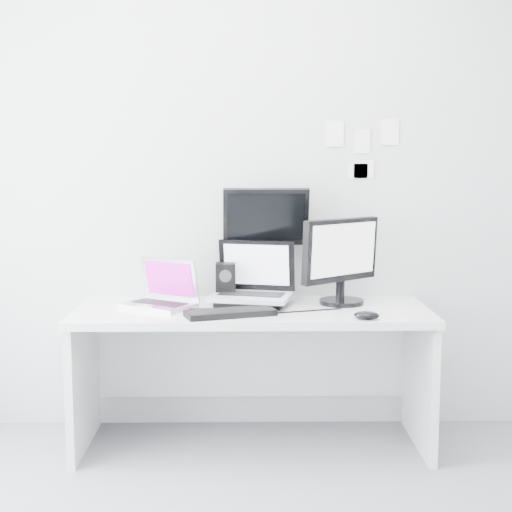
{
  "coord_description": "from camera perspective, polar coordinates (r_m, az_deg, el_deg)",
  "views": [
    {
      "loc": [
        -0.03,
        -2.48,
        1.48
      ],
      "look_at": [
        0.02,
        1.23,
        1.0
      ],
      "focal_mm": 52.32,
      "sensor_mm": 36.0,
      "label": 1
    }
  ],
  "objects": [
    {
      "name": "rear_monitor",
      "position": [
        4.01,
        0.73,
        1.06
      ],
      "size": [
        0.46,
        0.19,
        0.62
      ],
      "primitive_type": "cube",
      "rotation": [
        0.0,
        0.0,
        0.05
      ],
      "color": "black",
      "rests_on": "desk"
    },
    {
      "name": "back_wall",
      "position": [
        4.08,
        -0.35,
        5.54
      ],
      "size": [
        3.6,
        0.0,
        3.6
      ],
      "primitive_type": "plane",
      "rotation": [
        1.57,
        0.0,
        0.0
      ],
      "color": "#B4B6B8",
      "rests_on": "ground"
    },
    {
      "name": "desk",
      "position": [
        3.89,
        -0.3,
        -9.28
      ],
      "size": [
        1.8,
        0.7,
        0.73
      ],
      "primitive_type": "cube",
      "color": "silver",
      "rests_on": "ground"
    },
    {
      "name": "samsung_monitor",
      "position": [
        3.9,
        6.6,
        -0.3
      ],
      "size": [
        0.54,
        0.5,
        0.47
      ],
      "primitive_type": "cube",
      "rotation": [
        0.0,
        0.0,
        0.68
      ],
      "color": "black",
      "rests_on": "desk"
    },
    {
      "name": "wall_note_0",
      "position": [
        4.1,
        6.02,
        9.28
      ],
      "size": [
        0.1,
        0.0,
        0.14
      ],
      "primitive_type": "cube",
      "color": "white",
      "rests_on": "back_wall"
    },
    {
      "name": "wall_note_2",
      "position": [
        4.15,
        10.19,
        9.32
      ],
      "size": [
        0.1,
        0.0,
        0.14
      ],
      "primitive_type": "cube",
      "color": "white",
      "rests_on": "back_wall"
    },
    {
      "name": "wall_note_1",
      "position": [
        4.12,
        8.11,
        8.68
      ],
      "size": [
        0.09,
        0.0,
        0.13
      ],
      "primitive_type": "cube",
      "color": "white",
      "rests_on": "back_wall"
    },
    {
      "name": "macbook",
      "position": [
        3.83,
        -7.53,
        -2.03
      ],
      "size": [
        0.43,
        0.4,
        0.26
      ],
      "primitive_type": "cube",
      "rotation": [
        0.0,
        0.0,
        -0.57
      ],
      "color": "#B4B4B9",
      "rests_on": "desk"
    },
    {
      "name": "speaker",
      "position": [
        3.97,
        -2.33,
        -2.01
      ],
      "size": [
        0.12,
        0.12,
        0.21
      ],
      "primitive_type": "cube",
      "rotation": [
        0.0,
        0.0,
        -0.21
      ],
      "color": "black",
      "rests_on": "desk"
    },
    {
      "name": "mouse",
      "position": [
        3.57,
        8.46,
        -4.51
      ],
      "size": [
        0.14,
        0.1,
        0.04
      ],
      "primitive_type": "ellipsoid",
      "rotation": [
        0.0,
        0.0,
        -0.23
      ],
      "color": "black",
      "rests_on": "desk"
    },
    {
      "name": "keyboard",
      "position": [
        3.61,
        -1.97,
        -4.37
      ],
      "size": [
        0.46,
        0.28,
        0.03
      ],
      "primitive_type": "cube",
      "rotation": [
        0.0,
        0.0,
        0.32
      ],
      "color": "black",
      "rests_on": "desk"
    },
    {
      "name": "dell_laptop",
      "position": [
        3.84,
        -0.41,
        -1.32
      ],
      "size": [
        0.47,
        0.41,
        0.34
      ],
      "primitive_type": "cube",
      "rotation": [
        0.0,
        0.0,
        -0.25
      ],
      "color": "#ACAFB3",
      "rests_on": "desk"
    },
    {
      "name": "wall_note_4",
      "position": [
        4.12,
        8.24,
        6.57
      ],
      "size": [
        0.11,
        0.0,
        0.1
      ],
      "primitive_type": "cube",
      "color": "white",
      "rests_on": "back_wall"
    },
    {
      "name": "wall_note_3",
      "position": [
        4.12,
        7.79,
        6.47
      ],
      "size": [
        0.11,
        0.0,
        0.08
      ],
      "primitive_type": "cube",
      "color": "white",
      "rests_on": "back_wall"
    }
  ]
}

